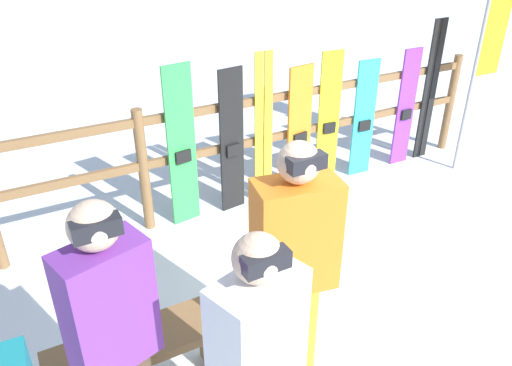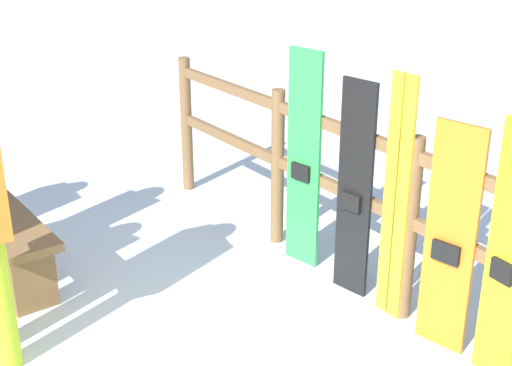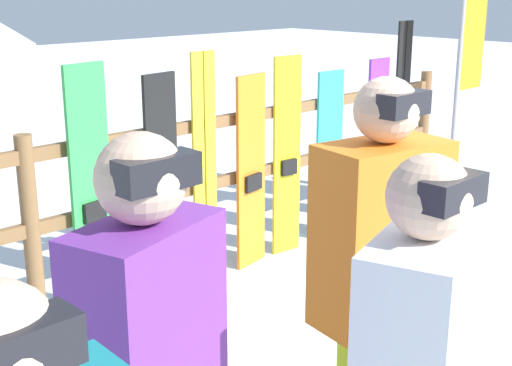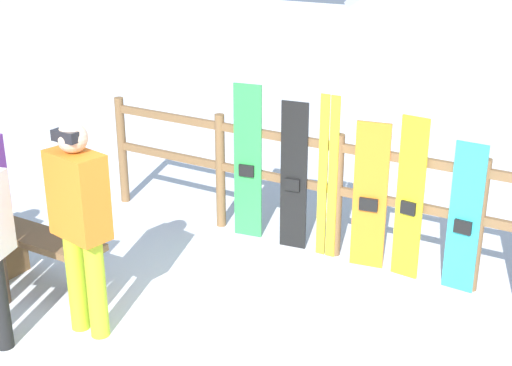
{
  "view_description": "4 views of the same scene",
  "coord_description": "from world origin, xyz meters",
  "px_view_note": "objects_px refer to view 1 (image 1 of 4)",
  "views": [
    {
      "loc": [
        -2.38,
        -2.08,
        2.75
      ],
      "look_at": [
        -0.64,
        1.13,
        0.76
      ],
      "focal_mm": 35.0,
      "sensor_mm": 36.0,
      "label": 1
    },
    {
      "loc": [
        2.64,
        -1.06,
        2.58
      ],
      "look_at": [
        -0.62,
        1.34,
        0.91
      ],
      "focal_mm": 50.0,
      "sensor_mm": 36.0,
      "label": 2
    },
    {
      "loc": [
        -3.08,
        -1.58,
        2.05
      ],
      "look_at": [
        -0.39,
        1.2,
        0.94
      ],
      "focal_mm": 50.0,
      "sensor_mm": 36.0,
      "label": 3
    },
    {
      "loc": [
        2.56,
        -3.71,
        3.17
      ],
      "look_at": [
        -0.35,
        1.15,
        0.99
      ],
      "focal_mm": 50.0,
      "sensor_mm": 36.0,
      "label": 4
    }
  ],
  "objects_px": {
    "person_purple": "(113,330)",
    "snowboard_black_stripe": "(232,143)",
    "ski_pair_black": "(430,92)",
    "snowboard_cyan": "(364,120)",
    "ski_pair_yellow": "(263,130)",
    "snowboard_orange": "(299,132)",
    "person_white": "(258,362)",
    "rental_flag": "(496,5)",
    "snowboard_yellow": "(328,121)",
    "snowboard_green": "(182,148)",
    "bench": "(146,354)",
    "person_orange": "(294,260)",
    "snowboard_purple": "(406,109)"
  },
  "relations": [
    {
      "from": "snowboard_green",
      "to": "rental_flag",
      "type": "relative_size",
      "value": 0.52
    },
    {
      "from": "ski_pair_black",
      "to": "snowboard_cyan",
      "type": "bearing_deg",
      "value": -179.79
    },
    {
      "from": "person_orange",
      "to": "ski_pair_yellow",
      "type": "distance_m",
      "value": 2.43
    },
    {
      "from": "snowboard_black_stripe",
      "to": "snowboard_cyan",
      "type": "bearing_deg",
      "value": -0.0
    },
    {
      "from": "snowboard_yellow",
      "to": "snowboard_black_stripe",
      "type": "bearing_deg",
      "value": -180.0
    },
    {
      "from": "person_orange",
      "to": "snowboard_cyan",
      "type": "xyz_separation_m",
      "value": [
        2.32,
        2.19,
        -0.33
      ]
    },
    {
      "from": "ski_pair_yellow",
      "to": "snowboard_orange",
      "type": "relative_size",
      "value": 1.14
    },
    {
      "from": "ski_pair_black",
      "to": "rental_flag",
      "type": "bearing_deg",
      "value": -61.19
    },
    {
      "from": "person_white",
      "to": "rental_flag",
      "type": "relative_size",
      "value": 0.54
    },
    {
      "from": "person_white",
      "to": "person_purple",
      "type": "bearing_deg",
      "value": 140.01
    },
    {
      "from": "bench",
      "to": "snowboard_black_stripe",
      "type": "height_order",
      "value": "snowboard_black_stripe"
    },
    {
      "from": "person_purple",
      "to": "rental_flag",
      "type": "bearing_deg",
      "value": 21.16
    },
    {
      "from": "snowboard_black_stripe",
      "to": "ski_pair_black",
      "type": "height_order",
      "value": "ski_pair_black"
    },
    {
      "from": "bench",
      "to": "snowboard_black_stripe",
      "type": "xyz_separation_m",
      "value": [
        1.49,
        1.84,
        0.39
      ]
    },
    {
      "from": "bench",
      "to": "snowboard_cyan",
      "type": "height_order",
      "value": "snowboard_cyan"
    },
    {
      "from": "person_purple",
      "to": "snowboard_yellow",
      "type": "bearing_deg",
      "value": 37.93
    },
    {
      "from": "snowboard_black_stripe",
      "to": "snowboard_yellow",
      "type": "height_order",
      "value": "snowboard_yellow"
    },
    {
      "from": "person_purple",
      "to": "ski_pair_black",
      "type": "bearing_deg",
      "value": 27.27
    },
    {
      "from": "bench",
      "to": "person_orange",
      "type": "bearing_deg",
      "value": -23.01
    },
    {
      "from": "bench",
      "to": "snowboard_purple",
      "type": "distance_m",
      "value": 4.22
    },
    {
      "from": "ski_pair_black",
      "to": "rental_flag",
      "type": "distance_m",
      "value": 1.16
    },
    {
      "from": "person_orange",
      "to": "ski_pair_yellow",
      "type": "relative_size",
      "value": 1.08
    },
    {
      "from": "person_white",
      "to": "person_orange",
      "type": "bearing_deg",
      "value": 44.5
    },
    {
      "from": "person_white",
      "to": "snowboard_cyan",
      "type": "xyz_separation_m",
      "value": [
        2.84,
        2.69,
        -0.28
      ]
    },
    {
      "from": "snowboard_orange",
      "to": "ski_pair_black",
      "type": "distance_m",
      "value": 1.86
    },
    {
      "from": "person_purple",
      "to": "snowboard_purple",
      "type": "distance_m",
      "value": 4.59
    },
    {
      "from": "snowboard_green",
      "to": "ski_pair_black",
      "type": "distance_m",
      "value": 3.17
    },
    {
      "from": "snowboard_green",
      "to": "snowboard_purple",
      "type": "bearing_deg",
      "value": -0.0
    },
    {
      "from": "snowboard_orange",
      "to": "ski_pair_black",
      "type": "xyz_separation_m",
      "value": [
        1.85,
        0.0,
        0.15
      ]
    },
    {
      "from": "bench",
      "to": "person_purple",
      "type": "distance_m",
      "value": 0.8
    },
    {
      "from": "person_white",
      "to": "snowboard_purple",
      "type": "bearing_deg",
      "value": 37.87
    },
    {
      "from": "person_orange",
      "to": "snowboard_orange",
      "type": "height_order",
      "value": "person_orange"
    },
    {
      "from": "person_purple",
      "to": "person_white",
      "type": "bearing_deg",
      "value": -39.99
    },
    {
      "from": "person_purple",
      "to": "snowboard_black_stripe",
      "type": "height_order",
      "value": "person_purple"
    },
    {
      "from": "person_white",
      "to": "snowboard_black_stripe",
      "type": "xyz_separation_m",
      "value": [
        1.17,
        2.69,
        -0.21
      ]
    },
    {
      "from": "snowboard_green",
      "to": "snowboard_cyan",
      "type": "height_order",
      "value": "snowboard_green"
    },
    {
      "from": "person_orange",
      "to": "snowboard_orange",
      "type": "relative_size",
      "value": 1.23
    },
    {
      "from": "person_white",
      "to": "rental_flag",
      "type": "xyz_separation_m",
      "value": [
        4.07,
        2.23,
        0.93
      ]
    },
    {
      "from": "person_orange",
      "to": "rental_flag",
      "type": "height_order",
      "value": "rental_flag"
    },
    {
      "from": "snowboard_yellow",
      "to": "rental_flag",
      "type": "distance_m",
      "value": 2.12
    },
    {
      "from": "bench",
      "to": "snowboard_cyan",
      "type": "xyz_separation_m",
      "value": [
        3.15,
        1.84,
        0.33
      ]
    },
    {
      "from": "snowboard_black_stripe",
      "to": "snowboard_purple",
      "type": "distance_m",
      "value": 2.29
    },
    {
      "from": "person_purple",
      "to": "rental_flag",
      "type": "distance_m",
      "value": 5.02
    },
    {
      "from": "person_white",
      "to": "snowboard_cyan",
      "type": "bearing_deg",
      "value": 43.51
    },
    {
      "from": "person_purple",
      "to": "person_orange",
      "type": "distance_m",
      "value": 1.05
    },
    {
      "from": "person_purple",
      "to": "snowboard_green",
      "type": "bearing_deg",
      "value": 62.12
    },
    {
      "from": "bench",
      "to": "ski_pair_yellow",
      "type": "distance_m",
      "value": 2.65
    },
    {
      "from": "person_purple",
      "to": "ski_pair_black",
      "type": "xyz_separation_m",
      "value": [
        4.36,
        2.25,
        -0.15
      ]
    },
    {
      "from": "snowboard_orange",
      "to": "person_white",
      "type": "bearing_deg",
      "value": -126.13
    },
    {
      "from": "person_white",
      "to": "ski_pair_black",
      "type": "height_order",
      "value": "ski_pair_black"
    }
  ]
}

